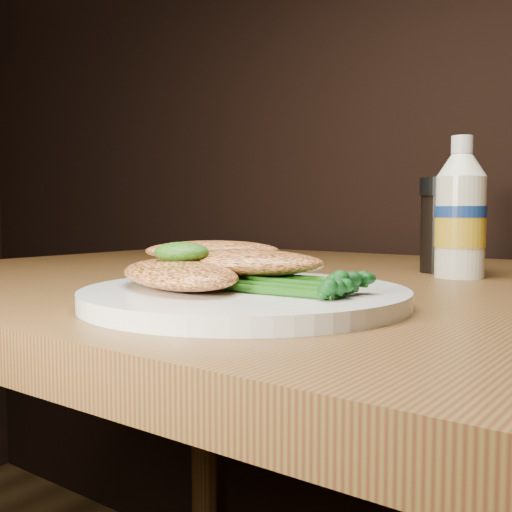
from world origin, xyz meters
The scene contains 8 objects.
plate centered at (0.01, 0.83, 0.76)m, with size 0.27×0.27×0.01m, color white.
chicken_front centered at (-0.03, 0.79, 0.78)m, with size 0.15×0.08×0.02m, color #F58D4E.
chicken_mid centered at (0.00, 0.84, 0.78)m, with size 0.15×0.07×0.02m, color #F58D4E.
chicken_back centered at (-0.05, 0.86, 0.79)m, with size 0.12×0.06×0.02m, color #F58D4E.
pesto_front centered at (-0.03, 0.80, 0.79)m, with size 0.05×0.04×0.02m, color black.
broccolini_bundle centered at (0.05, 0.83, 0.77)m, with size 0.13×0.10×0.02m, color #1B5111, non-canonical shape.
mayo_bottle centered at (0.08, 1.14, 0.83)m, with size 0.06×0.06×0.16m, color white, non-canonical shape.
pepper_grinder centered at (0.04, 1.18, 0.81)m, with size 0.05×0.05×0.12m, color black, non-canonical shape.
Camera 1 is at (0.31, 0.43, 0.83)m, focal length 42.62 mm.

